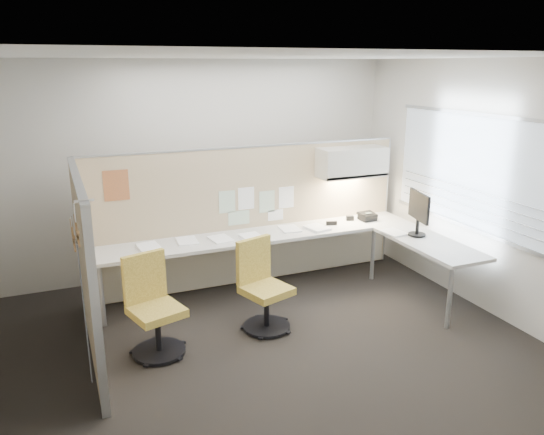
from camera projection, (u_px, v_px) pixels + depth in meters
name	position (u px, v px, depth m)	size (l,w,h in m)	color
floor	(254.00, 346.00, 5.35)	(5.50, 4.50, 0.01)	black
ceiling	(251.00, 55.00, 4.57)	(5.50, 4.50, 0.01)	white
wall_back	(192.00, 170.00, 6.95)	(5.50, 0.02, 2.80)	beige
wall_front	(395.00, 311.00, 2.97)	(5.50, 0.02, 2.80)	beige
wall_right	(480.00, 187.00, 5.98)	(0.02, 4.50, 2.80)	beige
window_pane	(480.00, 174.00, 5.93)	(0.01, 2.80, 1.30)	#97A5AF
partition_back	(249.00, 216.00, 6.73)	(4.10, 0.06, 1.75)	tan
partition_left	(86.00, 269.00, 4.99)	(0.06, 2.20, 1.75)	tan
desk	(292.00, 244.00, 6.52)	(4.00, 2.07, 0.73)	beige
overhead_bin	(352.00, 162.00, 6.86)	(0.90, 0.36, 0.38)	beige
task_light_strip	(351.00, 178.00, 6.92)	(0.60, 0.06, 0.02)	#FFEABF
pinned_papers	(256.00, 204.00, 6.68)	(1.01, 0.00, 0.47)	#8CBF8C
poster	(116.00, 185.00, 5.95)	(0.28, 0.00, 0.35)	orange
chair_left	(153.00, 309.00, 5.12)	(0.56, 0.58, 0.97)	black
chair_right	(262.00, 288.00, 5.61)	(0.56, 0.58, 0.96)	black
monitor	(419.00, 211.00, 6.34)	(0.21, 0.50, 0.53)	black
phone	(367.00, 217.00, 7.05)	(0.22, 0.21, 0.12)	black
stapler	(332.00, 223.00, 6.84)	(0.14, 0.04, 0.05)	black
tape_dispenser	(350.00, 218.00, 7.05)	(0.10, 0.06, 0.06)	black
coat_hook	(77.00, 250.00, 3.93)	(0.18, 0.49, 1.45)	silver
paper_stack_0	(149.00, 247.00, 5.96)	(0.23, 0.30, 0.04)	white
paper_stack_1	(187.00, 241.00, 6.19)	(0.23, 0.30, 0.02)	white
paper_stack_2	(252.00, 237.00, 6.31)	(0.23, 0.30, 0.03)	white
paper_stack_3	(290.00, 229.00, 6.66)	(0.23, 0.30, 0.02)	white
paper_stack_4	(317.00, 228.00, 6.69)	(0.23, 0.30, 0.03)	white
paper_stack_5	(394.00, 232.00, 6.52)	(0.23, 0.30, 0.02)	white
paper_stack_6	(221.00, 239.00, 6.27)	(0.23, 0.30, 0.02)	white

